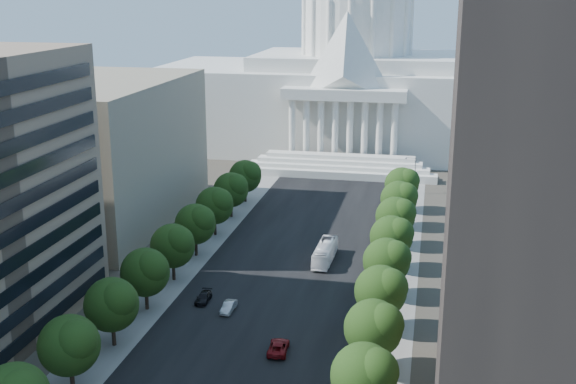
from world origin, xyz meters
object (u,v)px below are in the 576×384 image
Objects in this scene: car_dark_b at (203,298)px; city_bus at (325,253)px; car_red at (278,347)px; car_silver at (229,307)px.

car_dark_b is 0.39× the size of city_bus.
car_dark_b is at bearing -125.99° from city_bus.
car_red is 1.17× the size of car_dark_b.
car_silver is at bearing -30.15° from car_dark_b.
car_dark_b is at bearing -45.99° from car_red.
car_dark_b is at bearing 153.09° from car_silver.
city_bus is at bearing -95.55° from car_red.
city_bus reaches higher than car_silver.
car_red reaches higher than car_dark_b.
car_silver is 26.59m from city_bus.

